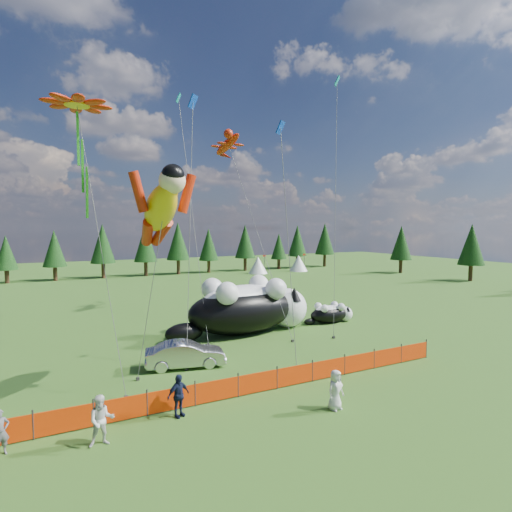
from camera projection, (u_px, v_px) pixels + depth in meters
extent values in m
plane|color=#14390A|center=(232.00, 372.00, 20.94)|extent=(160.00, 160.00, 0.00)
cylinder|color=#262626|center=(33.00, 425.00, 14.18)|extent=(0.06, 0.06, 1.10)
cylinder|color=#262626|center=(93.00, 413.00, 15.08)|extent=(0.06, 0.06, 1.10)
cylinder|color=#262626|center=(147.00, 403.00, 15.98)|extent=(0.06, 0.06, 1.10)
cylinder|color=#262626|center=(195.00, 393.00, 16.88)|extent=(0.06, 0.06, 1.10)
cylinder|color=#262626|center=(238.00, 385.00, 17.78)|extent=(0.06, 0.06, 1.10)
cylinder|color=#262626|center=(277.00, 378.00, 18.68)|extent=(0.06, 0.06, 1.10)
cylinder|color=#262626|center=(312.00, 371.00, 19.58)|extent=(0.06, 0.06, 1.10)
cylinder|color=#262626|center=(345.00, 364.00, 20.48)|extent=(0.06, 0.06, 1.10)
cylinder|color=#262626|center=(374.00, 359.00, 21.38)|extent=(0.06, 0.06, 1.10)
cylinder|color=#262626|center=(401.00, 353.00, 22.28)|extent=(0.06, 0.06, 1.10)
cylinder|color=#262626|center=(426.00, 349.00, 23.18)|extent=(0.06, 0.06, 1.10)
cube|color=#E83504|center=(0.00, 433.00, 13.73)|extent=(2.00, 0.04, 0.90)
cube|color=#E83504|center=(64.00, 420.00, 14.63)|extent=(2.00, 0.04, 0.90)
cube|color=#E83504|center=(121.00, 409.00, 15.53)|extent=(2.00, 0.04, 0.90)
cube|color=#E83504|center=(172.00, 399.00, 16.43)|extent=(2.00, 0.04, 0.90)
cube|color=#E83504|center=(217.00, 390.00, 17.33)|extent=(2.00, 0.04, 0.90)
cube|color=#E83504|center=(258.00, 382.00, 18.23)|extent=(2.00, 0.04, 0.90)
cube|color=#E83504|center=(295.00, 375.00, 19.13)|extent=(2.00, 0.04, 0.90)
cube|color=#E83504|center=(329.00, 368.00, 20.03)|extent=(2.00, 0.04, 0.90)
cube|color=#E83504|center=(360.00, 362.00, 20.93)|extent=(2.00, 0.04, 0.90)
cube|color=#E83504|center=(388.00, 357.00, 21.83)|extent=(2.00, 0.04, 0.90)
cube|color=#E83504|center=(414.00, 352.00, 22.73)|extent=(2.00, 0.04, 0.90)
ellipsoid|color=black|center=(243.00, 311.00, 28.48)|extent=(8.53, 4.41, 3.32)
ellipsoid|color=white|center=(243.00, 299.00, 28.42)|extent=(6.43, 3.17, 2.03)
sphere|color=white|center=(287.00, 308.00, 30.46)|extent=(2.95, 2.95, 2.95)
sphere|color=#E85A7C|center=(300.00, 306.00, 31.09)|extent=(0.41, 0.41, 0.41)
ellipsoid|color=black|center=(184.00, 333.00, 26.30)|extent=(2.66, 1.46, 1.29)
cone|color=black|center=(294.00, 294.00, 29.61)|extent=(1.03, 1.03, 1.03)
cone|color=black|center=(281.00, 291.00, 31.13)|extent=(1.03, 1.03, 1.03)
sphere|color=white|center=(259.00, 285.00, 30.43)|extent=(1.55, 1.55, 1.55)
sphere|color=white|center=(276.00, 289.00, 28.37)|extent=(1.55, 1.55, 1.55)
sphere|color=white|center=(212.00, 289.00, 28.46)|extent=(1.55, 1.55, 1.55)
sphere|color=white|center=(227.00, 293.00, 26.41)|extent=(1.55, 1.55, 1.55)
ellipsoid|color=black|center=(329.00, 314.00, 31.81)|extent=(3.40, 1.75, 1.33)
ellipsoid|color=white|center=(329.00, 310.00, 31.78)|extent=(2.57, 1.26, 0.81)
sphere|color=white|center=(345.00, 314.00, 32.42)|extent=(1.18, 1.18, 1.18)
sphere|color=#E85A7C|center=(350.00, 313.00, 32.62)|extent=(0.16, 0.16, 0.16)
ellipsoid|color=black|center=(310.00, 321.00, 31.14)|extent=(1.06, 0.58, 0.52)
cone|color=black|center=(348.00, 309.00, 32.06)|extent=(0.41, 0.41, 0.41)
cone|color=black|center=(343.00, 307.00, 32.71)|extent=(0.41, 0.41, 0.41)
sphere|color=white|center=(334.00, 305.00, 32.52)|extent=(0.62, 0.62, 0.62)
sphere|color=white|center=(341.00, 307.00, 31.64)|extent=(0.62, 0.62, 0.62)
sphere|color=white|center=(318.00, 306.00, 31.91)|extent=(0.62, 0.62, 0.62)
sphere|color=white|center=(325.00, 309.00, 31.04)|extent=(0.62, 0.62, 0.62)
imported|color=silver|center=(186.00, 354.00, 21.63)|extent=(4.49, 2.39, 1.41)
imported|color=#56555A|center=(0.00, 433.00, 13.21)|extent=(0.67, 0.56, 1.56)
imported|color=silver|center=(101.00, 420.00, 13.80)|extent=(0.90, 0.56, 1.78)
imported|color=#131B36|center=(178.00, 396.00, 15.93)|extent=(1.12, 0.82, 1.72)
imported|color=silver|center=(336.00, 390.00, 16.55)|extent=(0.89, 0.66, 1.67)
cylinder|color=#595959|center=(148.00, 298.00, 18.67)|extent=(0.03, 0.03, 8.55)
cube|color=#262626|center=(138.00, 379.00, 19.75)|extent=(0.15, 0.15, 0.16)
cylinder|color=#595959|center=(255.00, 228.00, 30.89)|extent=(0.03, 0.03, 18.55)
cube|color=#262626|center=(292.00, 341.00, 26.41)|extent=(0.15, 0.15, 0.16)
cylinder|color=#595959|center=(101.00, 247.00, 18.00)|extent=(0.03, 0.03, 13.47)
cube|color=#262626|center=(126.00, 397.00, 17.59)|extent=(0.15, 0.15, 0.16)
cube|color=#259A1C|center=(79.00, 166.00, 18.60)|extent=(0.22, 0.22, 4.93)
cylinder|color=#595959|center=(190.00, 228.00, 22.36)|extent=(0.03, 0.03, 15.22)
cube|color=#262626|center=(187.00, 369.00, 21.21)|extent=(0.15, 0.15, 0.16)
cylinder|color=#595959|center=(336.00, 198.00, 29.73)|extent=(0.03, 0.03, 20.30)
cube|color=#262626|center=(334.00, 337.00, 27.27)|extent=(0.15, 0.15, 0.16)
cylinder|color=#595959|center=(289.00, 248.00, 20.55)|extent=(0.03, 0.03, 12.89)
cube|color=#262626|center=(297.00, 377.00, 20.00)|extent=(0.15, 0.15, 0.16)
cylinder|color=#595959|center=(192.00, 209.00, 28.19)|extent=(0.03, 0.03, 18.80)
cube|color=#262626|center=(208.00, 344.00, 25.61)|extent=(0.15, 0.15, 0.16)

